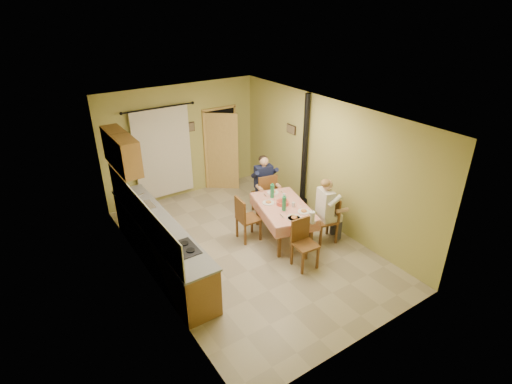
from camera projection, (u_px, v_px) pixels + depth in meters
floor at (249, 247)px, 8.21m from camera, size 4.00×6.00×0.01m
room_shell at (248, 165)px, 7.40m from camera, size 4.04×6.04×2.82m
kitchen_run at (160, 244)px, 7.45m from camera, size 0.64×3.64×1.56m
upper_cabinets at (121, 151)px, 7.70m from camera, size 0.35×1.40×0.70m
curtain at (163, 153)px, 9.53m from camera, size 1.70×0.07×2.22m
doorway at (221, 149)px, 10.37m from camera, size 0.96×0.56×2.15m
dining_table at (283, 221)px, 8.38m from camera, size 1.32×1.76×0.76m
tableware at (287, 205)px, 8.10m from camera, size 0.62×1.61×0.33m
chair_far at (264, 202)px, 9.37m from camera, size 0.54×0.54×1.02m
chair_near at (304, 253)px, 7.51m from camera, size 0.43×0.43×0.96m
chair_right at (325, 228)px, 8.32m from camera, size 0.52×0.52×0.99m
chair_left at (248, 227)px, 8.36m from camera, size 0.45×0.45×0.98m
man_far at (264, 179)px, 9.12m from camera, size 0.63×0.53×1.39m
man_right at (327, 203)px, 8.05m from camera, size 0.55×0.63×1.39m
stove_flue at (304, 171)px, 9.15m from camera, size 0.24×0.24×2.80m
picture_back at (191, 127)px, 9.77m from camera, size 0.19×0.03×0.23m
picture_right at (291, 129)px, 9.26m from camera, size 0.03×0.31×0.21m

